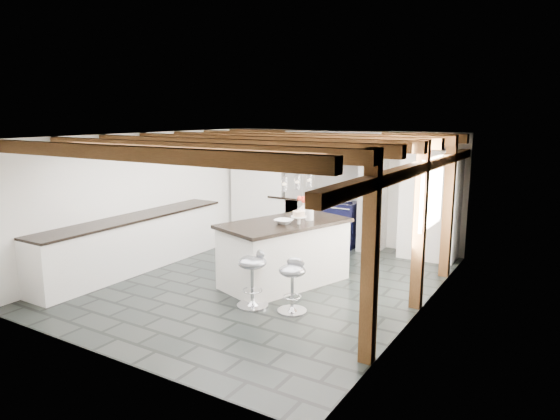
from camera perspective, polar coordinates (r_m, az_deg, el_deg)
The scene contains 6 objects.
ground at distance 8.06m, azimuth -2.11°, elevation -8.10°, with size 6.00×6.00×0.00m, color black.
room_shell at distance 9.27m, azimuth -0.46°, elevation 1.25°, with size 6.00×6.03×6.00m.
range_cooker at distance 10.19m, azimuth 6.21°, elevation -1.36°, with size 1.00×0.63×0.99m.
kitchen_island at distance 7.80m, azimuth 0.55°, elevation -4.82°, with size 1.64×2.24×1.33m.
bar_stool_near at distance 6.71m, azimuth 1.43°, elevation -7.90°, with size 0.43×0.43×0.74m.
bar_stool_far at distance 6.89m, azimuth -3.14°, elevation -7.03°, with size 0.44×0.44×0.81m.
Camera 1 is at (4.22, -6.34, 2.63)m, focal length 32.00 mm.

